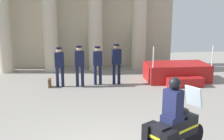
{
  "coord_description": "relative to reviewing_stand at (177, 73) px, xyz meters",
  "views": [
    {
      "loc": [
        -0.57,
        -5.06,
        3.31
      ],
      "look_at": [
        0.39,
        3.12,
        1.37
      ],
      "focal_mm": 43.06,
      "sensor_mm": 36.0,
      "label": 1
    }
  ],
  "objects": [
    {
      "name": "officer_in_row_3",
      "position": [
        -2.83,
        -0.22,
        0.66
      ],
      "size": [
        0.4,
        0.26,
        1.76
      ],
      "rotation": [
        0.0,
        0.0,
        3.26
      ],
      "color": "black",
      "rests_on": "ground_plane"
    },
    {
      "name": "reviewing_stand",
      "position": [
        0.0,
        0.0,
        0.0
      ],
      "size": [
        2.79,
        2.05,
        1.69
      ],
      "color": "#A51919",
      "rests_on": "ground_plane"
    },
    {
      "name": "briefcase_on_ground",
      "position": [
        -5.68,
        -0.34,
        -0.2
      ],
      "size": [
        0.1,
        0.32,
        0.36
      ],
      "primitive_type": "cube",
      "color": "brown",
      "rests_on": "ground_plane"
    },
    {
      "name": "officer_in_row_1",
      "position": [
        -4.41,
        -0.36,
        0.64
      ],
      "size": [
        0.4,
        0.26,
        1.74
      ],
      "rotation": [
        0.0,
        0.0,
        3.26
      ],
      "color": "#141938",
      "rests_on": "ground_plane"
    },
    {
      "name": "motorcycle_with_rider",
      "position": [
        -2.41,
        -6.31,
        0.41
      ],
      "size": [
        1.84,
        1.25,
        1.9
      ],
      "rotation": [
        0.0,
        0.0,
        0.55
      ],
      "color": "black",
      "rests_on": "ground_plane"
    },
    {
      "name": "officer_in_row_2",
      "position": [
        -3.64,
        -0.2,
        0.61
      ],
      "size": [
        0.4,
        0.26,
        1.68
      ],
      "rotation": [
        0.0,
        0.0,
        3.26
      ],
      "color": "#141938",
      "rests_on": "ground_plane"
    },
    {
      "name": "colonnade_backdrop",
      "position": [
        -4.72,
        3.23,
        2.76
      ],
      "size": [
        11.18,
        1.61,
        5.73
      ],
      "color": "#B6AB91",
      "rests_on": "ground_plane"
    },
    {
      "name": "officer_in_row_0",
      "position": [
        -5.25,
        -0.33,
        0.61
      ],
      "size": [
        0.4,
        0.26,
        1.68
      ],
      "rotation": [
        0.0,
        0.0,
        3.26
      ],
      "color": "#141938",
      "rests_on": "ground_plane"
    }
  ]
}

